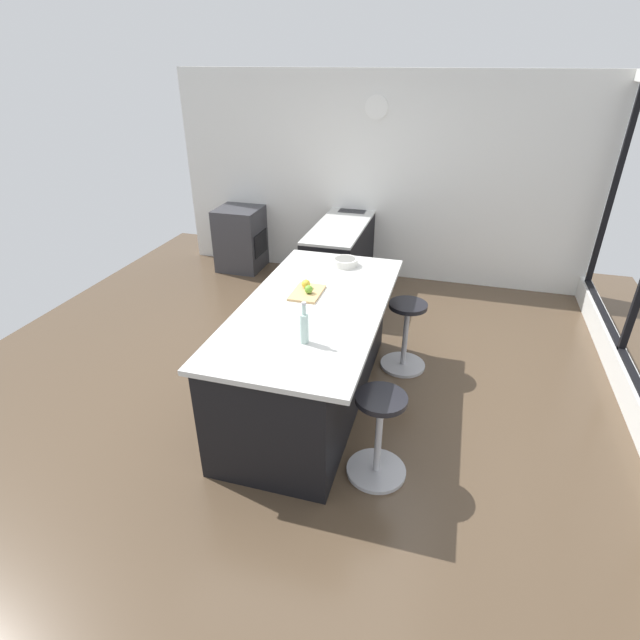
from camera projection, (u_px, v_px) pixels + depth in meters
name	position (u px, v px, depth m)	size (l,w,h in m)	color
ground_plane	(320.00, 376.00, 4.72)	(7.09, 7.09, 0.00)	brown
interior_partition_left	(378.00, 179.00, 6.40)	(0.15, 5.45, 2.61)	silver
sink_cabinet	(348.00, 248.00, 6.58)	(2.44, 0.60, 1.19)	black
oven_range	(241.00, 239.00, 6.97)	(0.60, 0.61, 0.88)	#38383D
kitchen_island	(309.00, 352.00, 4.21)	(2.33, 1.13, 0.95)	black
stool_by_window	(405.00, 338.00, 4.73)	(0.44, 0.44, 0.69)	#B7B7BC
stool_middle	(378.00, 438.00, 3.48)	(0.44, 0.44, 0.69)	#B7B7BC
cutting_board	(307.00, 293.00, 4.14)	(0.36, 0.24, 0.02)	tan
apple_yellow	(306.00, 284.00, 4.19)	(0.08, 0.08, 0.08)	gold
apple_green	(309.00, 289.00, 4.09)	(0.07, 0.07, 0.07)	#609E2D
water_bottle	(304.00, 327.00, 3.38)	(0.06, 0.06, 0.31)	silver
fruit_bowl	(345.00, 262.00, 4.69)	(0.24, 0.24, 0.07)	silver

